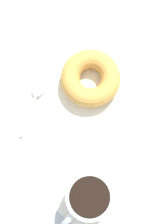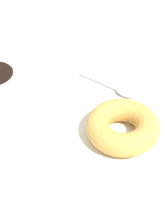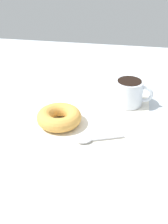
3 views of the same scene
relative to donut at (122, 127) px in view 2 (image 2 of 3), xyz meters
The scene contains 4 objects.
ground_plane 6.32cm from the donut, 113.35° to the left, with size 120.00×120.00×2.00cm, color #B2BCC6.
napkin 6.83cm from the donut, 118.37° to the left, with size 33.23×33.23×0.30cm, color white.
donut is the anchor object (origin of this frame).
spoon 10.75cm from the donut, 54.59° to the left, with size 5.40×11.21×0.90cm.
Camera 2 is at (-24.91, -34.97, 41.91)cm, focal length 60.00 mm.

